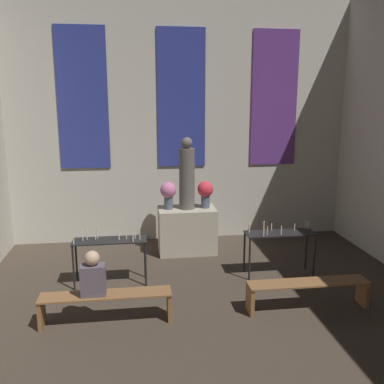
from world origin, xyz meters
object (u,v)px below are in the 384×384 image
object	(u,v)px
pew_back_left	(106,302)
pew_back_right	(308,289)
altar	(187,230)
flower_vase_right	(205,191)
person_seated	(93,275)
statue	(187,176)
candle_rack_right	(279,238)
candle_rack_left	(110,246)
flower_vase_left	(168,193)

from	to	relation	value
pew_back_left	pew_back_right	world-z (taller)	same
altar	pew_back_right	world-z (taller)	altar
flower_vase_right	person_seated	distance (m)	3.63
flower_vase_right	statue	bearing A→B (deg)	180.00
altar	flower_vase_right	bearing A→B (deg)	0.00
person_seated	statue	bearing A→B (deg)	58.66
statue	candle_rack_right	bearing A→B (deg)	-42.98
flower_vase_right	pew_back_left	world-z (taller)	flower_vase_right
flower_vase_right	candle_rack_right	distance (m)	1.98
person_seated	pew_back_right	bearing A→B (deg)	0.00
candle_rack_left	pew_back_right	bearing A→B (deg)	-23.95
candle_rack_right	person_seated	bearing A→B (deg)	-157.10
altar	pew_back_left	distance (m)	3.28
flower_vase_right	candle_rack_left	bearing A→B (deg)	-143.40
flower_vase_left	statue	bearing A→B (deg)	0.00
flower_vase_right	altar	bearing A→B (deg)	180.00
flower_vase_left	candle_rack_left	xyz separation A→B (m)	(-1.18, -1.47, -0.62)
statue	flower_vase_right	distance (m)	0.53
altar	flower_vase_right	xyz separation A→B (m)	(0.40, 0.00, 0.85)
altar	person_seated	xyz separation A→B (m)	(-1.75, -2.87, 0.28)
altar	flower_vase_left	world-z (taller)	flower_vase_left
flower_vase_left	pew_back_left	size ratio (longest dim) A/B	0.30
flower_vase_right	candle_rack_left	world-z (taller)	flower_vase_right
statue	candle_rack_left	xyz separation A→B (m)	(-1.58, -1.47, -0.97)
statue	pew_back_left	size ratio (longest dim) A/B	0.79
statue	flower_vase_right	world-z (taller)	statue
flower_vase_left	person_seated	world-z (taller)	flower_vase_left
altar	candle_rack_left	world-z (taller)	candle_rack_left
candle_rack_left	pew_back_right	distance (m)	3.47
candle_rack_right	pew_back_right	xyz separation A→B (m)	(0.00, -1.40, -0.38)
statue	pew_back_left	distance (m)	3.54
pew_back_right	person_seated	world-z (taller)	person_seated
candle_rack_left	statue	bearing A→B (deg)	42.95
pew_back_left	statue	bearing A→B (deg)	61.23
flower_vase_right	person_seated	world-z (taller)	flower_vase_right
flower_vase_right	person_seated	xyz separation A→B (m)	(-2.15, -2.87, -0.58)
candle_rack_left	pew_back_left	distance (m)	1.45
flower_vase_left	pew_back_left	bearing A→B (deg)	-112.28
candle_rack_right	pew_back_left	world-z (taller)	candle_rack_right
candle_rack_left	altar	bearing A→B (deg)	42.95
flower_vase_left	person_seated	xyz separation A→B (m)	(-1.35, -2.87, -0.58)
altar	person_seated	world-z (taller)	person_seated
person_seated	pew_back_left	bearing A→B (deg)	0.00
flower_vase_left	person_seated	distance (m)	3.22
altar	flower_vase_left	bearing A→B (deg)	180.00
pew_back_left	person_seated	bearing A→B (deg)	180.00
statue	pew_back_right	world-z (taller)	statue
candle_rack_left	candle_rack_right	bearing A→B (deg)	0.04
candle_rack_left	person_seated	bearing A→B (deg)	-96.92
candle_rack_left	pew_back_left	world-z (taller)	candle_rack_left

